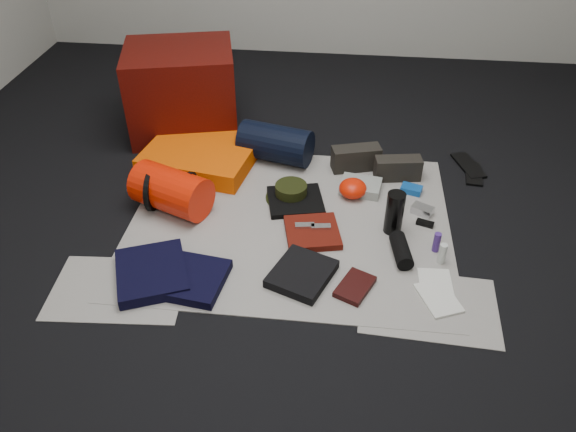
# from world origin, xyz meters

# --- Properties ---
(floor) EXTENTS (4.50, 4.50, 0.02)m
(floor) POSITION_xyz_m (0.00, 0.00, -0.01)
(floor) COLOR black
(floor) RESTS_ON ground
(newspaper_mat) EXTENTS (1.60, 1.30, 0.01)m
(newspaper_mat) POSITION_xyz_m (0.00, 0.00, 0.00)
(newspaper_mat) COLOR #B2ADA4
(newspaper_mat) RESTS_ON floor
(newspaper_sheet_front_left) EXTENTS (0.61, 0.44, 0.00)m
(newspaper_sheet_front_left) POSITION_xyz_m (-0.70, -0.55, 0.00)
(newspaper_sheet_front_left) COLOR #B2ADA4
(newspaper_sheet_front_left) RESTS_ON floor
(newspaper_sheet_front_right) EXTENTS (0.60, 0.43, 0.00)m
(newspaper_sheet_front_right) POSITION_xyz_m (0.65, -0.50, 0.00)
(newspaper_sheet_front_right) COLOR #B2ADA4
(newspaper_sheet_front_right) RESTS_ON floor
(red_cabinet) EXTENTS (0.74, 0.66, 0.53)m
(red_cabinet) POSITION_xyz_m (-0.76, 0.89, 0.27)
(red_cabinet) COLOR #470905
(red_cabinet) RESTS_ON floor
(sleeping_pad) EXTENTS (0.67, 0.59, 0.11)m
(sleeping_pad) POSITION_xyz_m (-0.57, 0.49, 0.06)
(sleeping_pad) COLOR #F85702
(sleeping_pad) RESTS_ON newspaper_mat
(stuff_sack) EXTENTS (0.45, 0.36, 0.23)m
(stuff_sack) POSITION_xyz_m (-0.61, 0.04, 0.12)
(stuff_sack) COLOR red
(stuff_sack) RESTS_ON newspaper_mat
(sack_strap_left) EXTENTS (0.02, 0.22, 0.22)m
(sack_strap_left) POSITION_xyz_m (-0.71, 0.04, 0.11)
(sack_strap_left) COLOR black
(sack_strap_left) RESTS_ON newspaper_mat
(sack_strap_right) EXTENTS (0.02, 0.22, 0.22)m
(sack_strap_right) POSITION_xyz_m (-0.51, 0.04, 0.11)
(sack_strap_right) COLOR black
(sack_strap_right) RESTS_ON newspaper_mat
(navy_duffel) EXTENTS (0.45, 0.31, 0.22)m
(navy_duffel) POSITION_xyz_m (-0.15, 0.58, 0.11)
(navy_duffel) COLOR black
(navy_duffel) RESTS_ON newspaper_mat
(boonie_brim) EXTENTS (0.35, 0.35, 0.01)m
(boonie_brim) POSITION_xyz_m (-0.02, 0.21, 0.01)
(boonie_brim) COLOR black
(boonie_brim) RESTS_ON newspaper_mat
(boonie_crown) EXTENTS (0.17, 0.17, 0.08)m
(boonie_crown) POSITION_xyz_m (-0.02, 0.21, 0.05)
(boonie_crown) COLOR black
(boonie_crown) RESTS_ON boonie_brim
(hiking_boot_left) EXTENTS (0.29, 0.17, 0.14)m
(hiking_boot_left) POSITION_xyz_m (0.32, 0.53, 0.07)
(hiking_boot_left) COLOR black
(hiking_boot_left) RESTS_ON newspaper_mat
(hiking_boot_right) EXTENTS (0.27, 0.13, 0.13)m
(hiking_boot_right) POSITION_xyz_m (0.55, 0.46, 0.07)
(hiking_boot_right) COLOR black
(hiking_boot_right) RESTS_ON newspaper_mat
(flip_flop_left) EXTENTS (0.18, 0.29, 0.02)m
(flip_flop_left) POSITION_xyz_m (0.97, 0.63, 0.01)
(flip_flop_left) COLOR black
(flip_flop_left) RESTS_ON floor
(flip_flop_right) EXTENTS (0.11, 0.25, 0.01)m
(flip_flop_right) POSITION_xyz_m (0.99, 0.55, 0.01)
(flip_flop_right) COLOR black
(flip_flop_right) RESTS_ON floor
(trousers_navy_a) EXTENTS (0.41, 0.43, 0.05)m
(trousers_navy_a) POSITION_xyz_m (-0.57, -0.47, 0.03)
(trousers_navy_a) COLOR black
(trousers_navy_a) RESTS_ON newspaper_mat
(trousers_navy_b) EXTENTS (0.28, 0.31, 0.04)m
(trousers_navy_b) POSITION_xyz_m (-0.37, -0.48, 0.03)
(trousers_navy_b) COLOR black
(trousers_navy_b) RESTS_ON newspaper_mat
(trousers_charcoal) EXTENTS (0.33, 0.35, 0.04)m
(trousers_charcoal) POSITION_xyz_m (0.10, -0.39, 0.03)
(trousers_charcoal) COLOR black
(trousers_charcoal) RESTS_ON newspaper_mat
(black_tshirt) EXTENTS (0.33, 0.32, 0.03)m
(black_tshirt) POSITION_xyz_m (0.01, 0.16, 0.02)
(black_tshirt) COLOR black
(black_tshirt) RESTS_ON newspaper_mat
(red_shirt) EXTENTS (0.31, 0.31, 0.03)m
(red_shirt) POSITION_xyz_m (0.12, -0.09, 0.02)
(red_shirt) COLOR #561109
(red_shirt) RESTS_ON newspaper_mat
(orange_stuff_sack) EXTENTS (0.16, 0.16, 0.10)m
(orange_stuff_sack) POSITION_xyz_m (0.31, 0.26, 0.05)
(orange_stuff_sack) COLOR red
(orange_stuff_sack) RESTS_ON newspaper_mat
(first_aid_pouch) EXTENTS (0.23, 0.19, 0.05)m
(first_aid_pouch) POSITION_xyz_m (0.35, 0.31, 0.03)
(first_aid_pouch) COLOR gray
(first_aid_pouch) RESTS_ON newspaper_mat
(water_bottle) EXTENTS (0.09, 0.09, 0.22)m
(water_bottle) POSITION_xyz_m (0.51, -0.01, 0.12)
(water_bottle) COLOR black
(water_bottle) RESTS_ON newspaper_mat
(speaker) EXTENTS (0.11, 0.21, 0.08)m
(speaker) POSITION_xyz_m (0.54, -0.20, 0.04)
(speaker) COLOR black
(speaker) RESTS_ON newspaper_mat
(compact_camera) EXTENTS (0.12, 0.11, 0.04)m
(compact_camera) POSITION_xyz_m (0.67, 0.14, 0.03)
(compact_camera) COLOR silver
(compact_camera) RESTS_ON newspaper_mat
(cyan_case) EXTENTS (0.13, 0.10, 0.03)m
(cyan_case) POSITION_xyz_m (0.63, 0.33, 0.02)
(cyan_case) COLOR #0F4999
(cyan_case) RESTS_ON newspaper_mat
(toiletry_purple) EXTENTS (0.04, 0.04, 0.10)m
(toiletry_purple) POSITION_xyz_m (0.71, -0.14, 0.06)
(toiletry_purple) COLOR #44267B
(toiletry_purple) RESTS_ON newspaper_mat
(toiletry_clear) EXTENTS (0.04, 0.04, 0.10)m
(toiletry_clear) POSITION_xyz_m (0.73, -0.22, 0.06)
(toiletry_clear) COLOR silver
(toiletry_clear) RESTS_ON newspaper_mat
(paperback_book) EXTENTS (0.19, 0.23, 0.03)m
(paperback_book) POSITION_xyz_m (0.33, -0.44, 0.02)
(paperback_book) COLOR black
(paperback_book) RESTS_ON newspaper_mat
(map_booklet) EXTENTS (0.21, 0.24, 0.01)m
(map_booklet) POSITION_xyz_m (0.69, -0.46, 0.01)
(map_booklet) COLOR silver
(map_booklet) RESTS_ON newspaper_mat
(map_printout) EXTENTS (0.15, 0.19, 0.01)m
(map_printout) POSITION_xyz_m (0.69, -0.37, 0.01)
(map_printout) COLOR silver
(map_printout) RESTS_ON newspaper_mat
(sunglasses) EXTENTS (0.09, 0.06, 0.02)m
(sunglasses) POSITION_xyz_m (0.68, 0.05, 0.02)
(sunglasses) COLOR black
(sunglasses) RESTS_ON newspaper_mat
(key_cluster) EXTENTS (0.07, 0.07, 0.01)m
(key_cluster) POSITION_xyz_m (-0.58, -0.53, 0.01)
(key_cluster) COLOR silver
(key_cluster) RESTS_ON newspaper_mat
(tape_roll) EXTENTS (0.05, 0.05, 0.04)m
(tape_roll) POSITION_xyz_m (0.03, 0.19, 0.05)
(tape_roll) COLOR silver
(tape_roll) RESTS_ON black_tshirt
(energy_bar_a) EXTENTS (0.10, 0.05, 0.01)m
(energy_bar_a) POSITION_xyz_m (0.08, -0.07, 0.05)
(energy_bar_a) COLOR silver
(energy_bar_a) RESTS_ON red_shirt
(energy_bar_b) EXTENTS (0.10, 0.05, 0.01)m
(energy_bar_b) POSITION_xyz_m (0.16, -0.07, 0.05)
(energy_bar_b) COLOR silver
(energy_bar_b) RESTS_ON red_shirt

